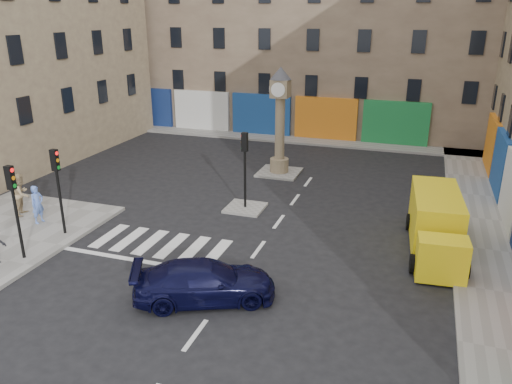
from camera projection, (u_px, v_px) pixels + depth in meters
The scene contains 15 objects.
ground at pixel (221, 301), 16.69m from camera, with size 120.00×120.00×0.00m, color black.
sidewalk_right at pixel (478, 220), 22.97m from camera, with size 2.60×30.00×0.15m, color gray.
sidewalk_far at pixel (284, 138), 37.64m from camera, with size 32.00×2.40×0.15m, color gray.
island_near at pixel (245, 208), 24.40m from camera, with size 1.80×1.80×0.12m, color gray.
island_far at pixel (279, 172), 29.74m from camera, with size 2.40×2.40×0.12m, color gray.
building_far at pixel (305, 19), 39.93m from camera, with size 32.00×10.00×17.00m, color #857059.
building_left at pixel (5, 39), 30.50m from camera, with size 8.00×20.00×15.00m, color #9A8864.
traffic_light_left_near at pixel (14, 198), 18.46m from camera, with size 0.28×0.22×3.70m.
traffic_light_left_far at pixel (57, 178), 20.59m from camera, with size 0.28×0.22×3.70m.
traffic_light_island at pixel (245, 158), 23.53m from camera, with size 0.28×0.22×3.70m.
clock_pillar at pixel (280, 114), 28.54m from camera, with size 1.20×1.20×6.10m.
navy_sedan at pixel (205, 282), 16.53m from camera, with size 1.91×4.69×1.36m, color black.
yellow_van at pixel (436, 224), 20.00m from camera, with size 2.40×6.12×2.18m.
pedestrian_blue at pixel (37, 204), 22.21m from camera, with size 0.63×0.42×1.73m, color #6084DC.
pedestrian_tan at pixel (22, 194), 23.10m from camera, with size 0.97×0.75×1.99m, color tan.
Camera 1 is at (5.71, -13.32, 9.12)m, focal length 35.00 mm.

